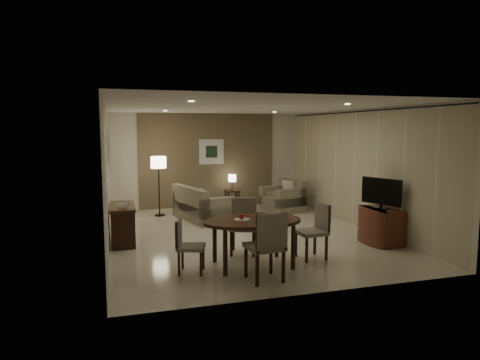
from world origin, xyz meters
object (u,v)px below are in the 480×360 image
object	(u,v)px
side_table	(232,199)
chair_near	(264,246)
armchair	(282,196)
tv_cabinet	(381,226)
chair_left	(191,246)
sofa	(203,203)
console_desk	(123,224)
chair_far	(243,227)
floor_lamp	(159,186)
dining_table	(253,243)
chair_right	(311,231)

from	to	relation	value
side_table	chair_near	bearing A→B (deg)	-100.83
armchair	tv_cabinet	bearing A→B (deg)	-5.93
chair_left	sofa	world-z (taller)	chair_left
console_desk	side_table	xyz separation A→B (m)	(3.11, 3.09, -0.12)
tv_cabinet	chair_far	size ratio (longest dim) A/B	0.91
chair_near	floor_lamp	xyz separation A→B (m)	(-1.01, 5.31, 0.25)
side_table	dining_table	bearing A→B (deg)	-101.72
chair_right	dining_table	bearing A→B (deg)	-89.49
chair_far	sofa	xyz separation A→B (m)	(-0.12, 3.11, -0.08)
console_desk	floor_lamp	distance (m)	2.71
chair_near	floor_lamp	bearing A→B (deg)	-84.72
chair_near	armchair	distance (m)	5.43
sofa	armchair	bearing A→B (deg)	-95.63
chair_far	chair_left	distance (m)	1.34
dining_table	tv_cabinet	bearing A→B (deg)	12.07
dining_table	chair_far	distance (m)	0.73
armchair	side_table	size ratio (longest dim) A/B	1.91
sofa	side_table	bearing A→B (deg)	-55.19
tv_cabinet	chair_left	size ratio (longest dim) A/B	1.07
dining_table	chair_right	xyz separation A→B (m)	(1.09, 0.09, 0.10)
chair_left	chair_right	world-z (taller)	chair_right
chair_near	armchair	bearing A→B (deg)	-120.33
side_table	tv_cabinet	bearing A→B (deg)	-68.82
chair_right	chair_left	bearing A→B (deg)	-90.32
floor_lamp	chair_far	bearing A→B (deg)	-74.12
chair_left	chair_near	bearing A→B (deg)	-105.13
sofa	armchair	distance (m)	2.33
dining_table	armchair	xyz separation A→B (m)	(2.23, 4.23, 0.04)
tv_cabinet	side_table	xyz separation A→B (m)	(-1.78, 4.59, -0.10)
armchair	chair_far	bearing A→B (deg)	-47.65
chair_far	side_table	xyz separation A→B (m)	(1.03, 4.48, -0.24)
side_table	floor_lamp	world-z (taller)	floor_lamp
sofa	floor_lamp	size ratio (longest dim) A/B	1.15
chair_far	floor_lamp	xyz separation A→B (m)	(-1.11, 3.89, 0.28)
sofa	chair_left	bearing A→B (deg)	150.67
sofa	floor_lamp	bearing A→B (deg)	36.64
dining_table	chair_left	size ratio (longest dim) A/B	1.94
console_desk	side_table	size ratio (longest dim) A/B	2.37
side_table	chair_far	bearing A→B (deg)	-102.92
chair_near	armchair	world-z (taller)	chair_near
chair_right	armchair	size ratio (longest dim) A/B	1.00
dining_table	chair_left	bearing A→B (deg)	-177.07
chair_right	sofa	distance (m)	3.92
chair_far	armchair	bearing A→B (deg)	79.23
chair_near	dining_table	bearing A→B (deg)	-99.47
chair_left	console_desk	bearing A→B (deg)	42.61
chair_far	floor_lamp	bearing A→B (deg)	127.01
side_table	floor_lamp	xyz separation A→B (m)	(-2.13, -0.59, 0.52)
chair_near	chair_left	size ratio (longest dim) A/B	1.25
chair_near	armchair	xyz separation A→B (m)	(2.28, 4.92, -0.10)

